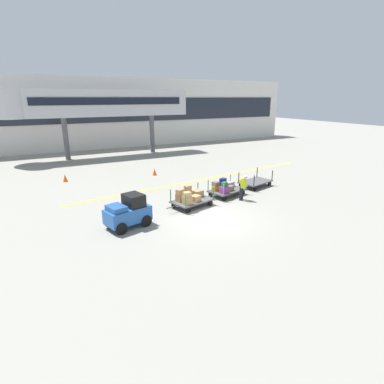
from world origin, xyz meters
name	(u,v)px	position (x,y,z in m)	size (l,w,h in m)	color
ground_plane	(210,219)	(0.00, 0.00, 0.00)	(120.00, 120.00, 0.00)	gray
apron_lead_line	(205,179)	(3.74, 6.95, 0.00)	(20.93, 0.20, 0.01)	yellow
terminal_building	(99,113)	(0.00, 25.98, 4.12)	(53.90, 2.51, 8.23)	silver
jet_bridge	(92,104)	(-1.76, 19.99, 5.37)	(18.51, 3.00, 6.72)	#B7B7BC
baggage_tug	(128,212)	(-3.96, 0.99, 0.75)	(2.31, 1.68, 1.58)	#2659A5
baggage_cart_lead	(190,198)	(-0.04, 2.07, 0.55)	(3.09, 1.94, 1.18)	#4C4C4F
baggage_cart_middle	(225,188)	(2.84, 2.83, 0.51)	(3.09, 1.94, 1.10)	#4C4C4F
baggage_cart_tail	(255,182)	(5.87, 3.58, 0.35)	(3.09, 1.94, 1.10)	#4C4C4F
baggage_handler	(243,186)	(3.30, 1.64, 0.87)	(0.56, 0.57, 1.56)	black
safety_cone_near	(65,178)	(-5.76, 11.21, 0.28)	(0.36, 0.36, 0.55)	#EA590F
safety_cone_far	(155,172)	(0.81, 9.93, 0.28)	(0.36, 0.36, 0.55)	#EA590F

